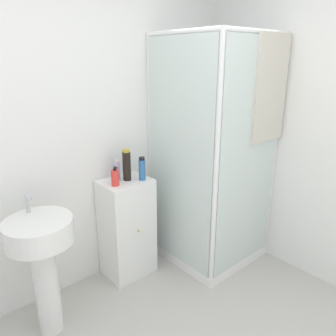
# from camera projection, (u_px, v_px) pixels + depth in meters

# --- Properties ---
(wall_back) EXTENTS (6.40, 0.06, 2.50)m
(wall_back) POSITION_uv_depth(u_px,v_px,m) (48.00, 138.00, 2.32)
(wall_back) COLOR white
(wall_back) RESTS_ON ground_plane
(shower_enclosure) EXTENTS (0.80, 0.83, 1.99)m
(shower_enclosure) POSITION_uv_depth(u_px,v_px,m) (214.00, 198.00, 2.93)
(shower_enclosure) COLOR white
(shower_enclosure) RESTS_ON ground_plane
(vanity_cabinet) EXTENTS (0.40, 0.33, 0.86)m
(vanity_cabinet) POSITION_uv_depth(u_px,v_px,m) (127.00, 228.00, 2.76)
(vanity_cabinet) COLOR white
(vanity_cabinet) RESTS_ON ground_plane
(sink) EXTENTS (0.43, 0.43, 0.97)m
(sink) POSITION_uv_depth(u_px,v_px,m) (42.00, 253.00, 2.10)
(sink) COLOR white
(sink) RESTS_ON ground_plane
(soap_dispenser) EXTENTS (0.06, 0.06, 0.16)m
(soap_dispenser) POSITION_uv_depth(u_px,v_px,m) (115.00, 178.00, 2.50)
(soap_dispenser) COLOR red
(soap_dispenser) RESTS_ON vanity_cabinet
(shampoo_bottle_tall_black) EXTENTS (0.06, 0.06, 0.26)m
(shampoo_bottle_tall_black) POSITION_uv_depth(u_px,v_px,m) (127.00, 165.00, 2.60)
(shampoo_bottle_tall_black) COLOR black
(shampoo_bottle_tall_black) RESTS_ON vanity_cabinet
(shampoo_bottle_blue) EXTENTS (0.05, 0.05, 0.19)m
(shampoo_bottle_blue) POSITION_uv_depth(u_px,v_px,m) (142.00, 169.00, 2.61)
(shampoo_bottle_blue) COLOR #2D66A3
(shampoo_bottle_blue) RESTS_ON vanity_cabinet
(lotion_bottle_white) EXTENTS (0.05, 0.05, 0.18)m
(lotion_bottle_white) POSITION_uv_depth(u_px,v_px,m) (117.00, 172.00, 2.60)
(lotion_bottle_white) COLOR #B299C6
(lotion_bottle_white) RESTS_ON vanity_cabinet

